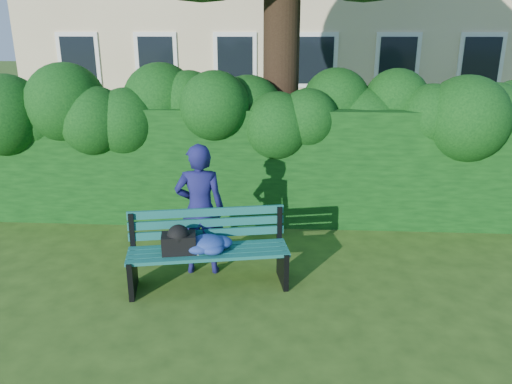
{
  "coord_description": "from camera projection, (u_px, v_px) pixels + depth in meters",
  "views": [
    {
      "loc": [
        0.36,
        -5.4,
        2.94
      ],
      "look_at": [
        0.0,
        0.6,
        0.95
      ],
      "focal_mm": 35.0,
      "sensor_mm": 36.0,
      "label": 1
    }
  ],
  "objects": [
    {
      "name": "ground",
      "position": [
        253.0,
        282.0,
        6.06
      ],
      "size": [
        80.0,
        80.0,
        0.0
      ],
      "primitive_type": "plane",
      "color": "#2F4B18",
      "rests_on": "ground"
    },
    {
      "name": "hedge",
      "position": [
        262.0,
        163.0,
        7.86
      ],
      "size": [
        10.0,
        1.0,
        1.8
      ],
      "color": "black",
      "rests_on": "ground"
    },
    {
      "name": "park_bench",
      "position": [
        203.0,
        247.0,
        5.83
      ],
      "size": [
        1.93,
        0.9,
        0.89
      ],
      "rotation": [
        0.0,
        0.0,
        0.19
      ],
      "color": "#0E4738",
      "rests_on": "ground"
    },
    {
      "name": "man_reading",
      "position": [
        200.0,
        210.0,
        6.08
      ],
      "size": [
        0.64,
        0.45,
        1.65
      ],
      "primitive_type": "imported",
      "rotation": [
        0.0,
        0.0,
        3.23
      ],
      "color": "#171751",
      "rests_on": "ground"
    }
  ]
}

